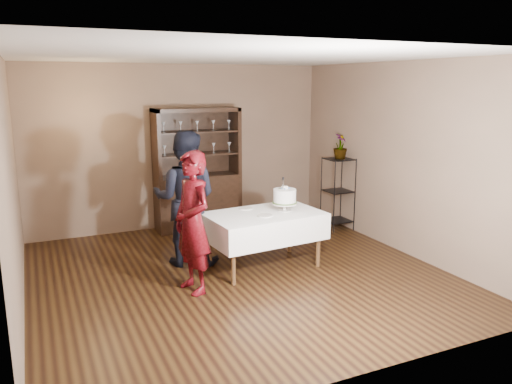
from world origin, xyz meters
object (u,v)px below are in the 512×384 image
plant_etagere (338,191)px  man (185,198)px  china_hutch (198,189)px  potted_plant (340,146)px  cake_table (264,226)px  cake (285,197)px  woman (193,223)px

plant_etagere → man: man is taller
china_hutch → plant_etagere: china_hutch is taller
potted_plant → china_hutch: bearing=152.6°
china_hutch → cake_table: 2.15m
man → potted_plant: (2.75, 0.49, 0.49)m
man → cake: bearing=-178.5°
woman → man: 0.95m
cake_table → cake: (0.30, -0.00, 0.36)m
cake_table → man: man is taller
cake_table → man: bearing=147.5°
china_hutch → cake: china_hutch is taller
plant_etagere → cake_table: bearing=-149.8°
man → potted_plant: man is taller
plant_etagere → cake: 1.93m
woman → cake: (1.38, 0.35, 0.09)m
cake_table → plant_etagere: bearing=30.2°
man → cake_table: bearing=174.6°
man → cake: (1.19, -0.57, 0.02)m
cake_table → china_hutch: bearing=95.7°
woman → plant_etagere: bearing=103.2°
china_hutch → woman: bearing=-109.1°
china_hutch → cake_table: china_hutch is taller
woman → potted_plant: (2.94, 1.42, 0.56)m
plant_etagere → man: 2.81m
plant_etagere → cake_table: size_ratio=0.77×
china_hutch → cake: size_ratio=4.33×
plant_etagere → woman: (-2.95, -1.44, 0.18)m
cake_table → woman: woman is taller
cake_table → cake: size_ratio=3.36×
cake_table → cake: bearing=-0.7°
cake → potted_plant: bearing=34.2°
china_hutch → man: (-0.67, -1.57, 0.23)m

